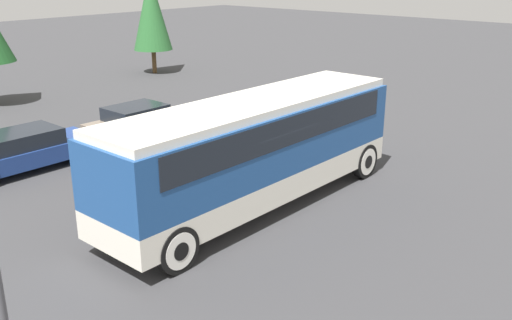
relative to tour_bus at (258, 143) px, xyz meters
name	(u,v)px	position (x,y,z in m)	size (l,w,h in m)	color
ground_plane	(256,206)	(-0.10, 0.00, -1.93)	(120.00, 120.00, 0.00)	#38383A
tour_bus	(258,143)	(0.00, 0.00, 0.00)	(10.20, 2.54, 3.20)	silver
parked_car_near	(27,149)	(-2.86, 8.05, -1.23)	(4.68, 1.88, 1.39)	navy
parked_car_mid	(139,122)	(1.87, 7.98, -1.23)	(4.26, 1.94, 1.40)	#7A6B5B
tree_center	(151,11)	(11.69, 19.09, 1.94)	(2.44, 2.44, 6.27)	brown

